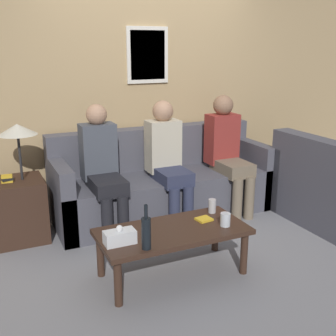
{
  "coord_description": "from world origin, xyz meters",
  "views": [
    {
      "loc": [
        -1.79,
        -3.52,
        1.8
      ],
      "look_at": [
        -0.23,
        -0.16,
        0.72
      ],
      "focal_mm": 45.0,
      "sensor_mm": 36.0,
      "label": 1
    }
  ],
  "objects_px": {
    "drinking_glass": "(225,220)",
    "wine_bottle": "(146,232)",
    "person_middle": "(168,157)",
    "person_right": "(227,149)",
    "person_left": "(102,165)",
    "couch_main": "(163,185)",
    "coffee_table": "(173,235)"
  },
  "relations": [
    {
      "from": "couch_main",
      "to": "drinking_glass",
      "type": "distance_m",
      "value": 1.37
    },
    {
      "from": "wine_bottle",
      "to": "person_right",
      "type": "relative_size",
      "value": 0.26
    },
    {
      "from": "person_left",
      "to": "person_right",
      "type": "bearing_deg",
      "value": -0.63
    },
    {
      "from": "wine_bottle",
      "to": "drinking_glass",
      "type": "bearing_deg",
      "value": 8.16
    },
    {
      "from": "couch_main",
      "to": "person_left",
      "type": "bearing_deg",
      "value": -166.57
    },
    {
      "from": "person_middle",
      "to": "couch_main",
      "type": "bearing_deg",
      "value": 80.42
    },
    {
      "from": "wine_bottle",
      "to": "person_middle",
      "type": "xyz_separation_m",
      "value": [
        0.75,
        1.26,
        0.17
      ]
    },
    {
      "from": "person_left",
      "to": "person_right",
      "type": "distance_m",
      "value": 1.42
    },
    {
      "from": "wine_bottle",
      "to": "person_left",
      "type": "relative_size",
      "value": 0.27
    },
    {
      "from": "drinking_glass",
      "to": "person_right",
      "type": "relative_size",
      "value": 0.08
    },
    {
      "from": "coffee_table",
      "to": "drinking_glass",
      "type": "height_order",
      "value": "drinking_glass"
    },
    {
      "from": "person_left",
      "to": "person_middle",
      "type": "xyz_separation_m",
      "value": [
        0.68,
        -0.03,
        0.01
      ]
    },
    {
      "from": "person_left",
      "to": "person_right",
      "type": "relative_size",
      "value": 0.98
    },
    {
      "from": "wine_bottle",
      "to": "person_middle",
      "type": "relative_size",
      "value": 0.27
    },
    {
      "from": "couch_main",
      "to": "wine_bottle",
      "type": "bearing_deg",
      "value": -118.09
    },
    {
      "from": "drinking_glass",
      "to": "wine_bottle",
      "type": "bearing_deg",
      "value": -171.84
    },
    {
      "from": "couch_main",
      "to": "person_middle",
      "type": "xyz_separation_m",
      "value": [
        -0.03,
        -0.2,
        0.36
      ]
    },
    {
      "from": "coffee_table",
      "to": "person_right",
      "type": "distance_m",
      "value": 1.61
    },
    {
      "from": "couch_main",
      "to": "coffee_table",
      "type": "xyz_separation_m",
      "value": [
        -0.47,
        -1.24,
        0.02
      ]
    },
    {
      "from": "drinking_glass",
      "to": "person_left",
      "type": "relative_size",
      "value": 0.09
    },
    {
      "from": "person_middle",
      "to": "person_right",
      "type": "bearing_deg",
      "value": 1.15
    },
    {
      "from": "person_middle",
      "to": "person_left",
      "type": "bearing_deg",
      "value": 177.45
    },
    {
      "from": "couch_main",
      "to": "person_right",
      "type": "relative_size",
      "value": 1.85
    },
    {
      "from": "person_middle",
      "to": "person_right",
      "type": "distance_m",
      "value": 0.73
    },
    {
      "from": "couch_main",
      "to": "person_left",
      "type": "xyz_separation_m",
      "value": [
        -0.72,
        -0.17,
        0.35
      ]
    },
    {
      "from": "couch_main",
      "to": "person_left",
      "type": "relative_size",
      "value": 1.88
    },
    {
      "from": "person_left",
      "to": "coffee_table",
      "type": "bearing_deg",
      "value": -76.93
    },
    {
      "from": "couch_main",
      "to": "person_right",
      "type": "bearing_deg",
      "value": -14.95
    },
    {
      "from": "person_middle",
      "to": "person_right",
      "type": "relative_size",
      "value": 0.99
    },
    {
      "from": "wine_bottle",
      "to": "person_right",
      "type": "distance_m",
      "value": 1.96
    },
    {
      "from": "wine_bottle",
      "to": "person_middle",
      "type": "bearing_deg",
      "value": 59.38
    },
    {
      "from": "coffee_table",
      "to": "drinking_glass",
      "type": "xyz_separation_m",
      "value": [
        0.41,
        -0.12,
        0.11
      ]
    }
  ]
}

